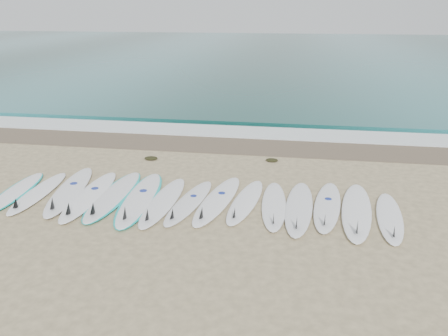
# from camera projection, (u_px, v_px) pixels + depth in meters

# --- Properties ---
(ground) EXTENTS (120.00, 120.00, 0.00)m
(ground) POSITION_uv_depth(u_px,v_px,m) (192.00, 201.00, 9.29)
(ground) COLOR tan
(ocean) EXTENTS (120.00, 55.00, 0.03)m
(ocean) POSITION_uv_depth(u_px,v_px,m) (272.00, 52.00, 39.36)
(ocean) COLOR #1C5A5A
(ocean) RESTS_ON ground
(wet_sand_band) EXTENTS (120.00, 1.80, 0.01)m
(wet_sand_band) POSITION_uv_depth(u_px,v_px,m) (222.00, 144.00, 13.08)
(wet_sand_band) COLOR brown
(wet_sand_band) RESTS_ON ground
(foam_band) EXTENTS (120.00, 1.40, 0.04)m
(foam_band) POSITION_uv_depth(u_px,v_px,m) (229.00, 131.00, 14.37)
(foam_band) COLOR silver
(foam_band) RESTS_ON ground
(wave_crest) EXTENTS (120.00, 1.00, 0.10)m
(wave_crest) POSITION_uv_depth(u_px,v_px,m) (235.00, 120.00, 15.75)
(wave_crest) COLOR #1C5A5A
(wave_crest) RESTS_ON ground
(surfboard_0) EXTENTS (0.75, 2.37, 0.30)m
(surfboard_0) POSITION_uv_depth(u_px,v_px,m) (15.00, 192.00, 9.64)
(surfboard_0) COLOR white
(surfboard_0) RESTS_ON ground
(surfboard_1) EXTENTS (0.58, 2.41, 0.31)m
(surfboard_1) POSITION_uv_depth(u_px,v_px,m) (37.00, 193.00, 9.57)
(surfboard_1) COLOR white
(surfboard_1) RESTS_ON ground
(surfboard_2) EXTENTS (1.05, 2.90, 0.36)m
(surfboard_2) POSITION_uv_depth(u_px,v_px,m) (69.00, 191.00, 9.65)
(surfboard_2) COLOR white
(surfboard_2) RESTS_ON ground
(surfboard_3) EXTENTS (0.67, 2.78, 0.35)m
(surfboard_3) POSITION_uv_depth(u_px,v_px,m) (89.00, 196.00, 9.40)
(surfboard_3) COLOR white
(surfboard_3) RESTS_ON ground
(surfboard_4) EXTENTS (0.69, 2.80, 0.36)m
(surfboard_4) POSITION_uv_depth(u_px,v_px,m) (113.00, 196.00, 9.45)
(surfboard_4) COLOR silver
(surfboard_4) RESTS_ON ground
(surfboard_5) EXTENTS (0.90, 2.95, 0.37)m
(surfboard_5) POSITION_uv_depth(u_px,v_px,m) (139.00, 199.00, 9.29)
(surfboard_5) COLOR white
(surfboard_5) RESTS_ON ground
(surfboard_6) EXTENTS (0.63, 2.61, 0.33)m
(surfboard_6) POSITION_uv_depth(u_px,v_px,m) (162.00, 202.00, 9.12)
(surfboard_6) COLOR white
(surfboard_6) RESTS_ON ground
(surfboard_7) EXTENTS (0.85, 2.44, 0.31)m
(surfboard_7) POSITION_uv_depth(u_px,v_px,m) (188.00, 203.00, 9.10)
(surfboard_7) COLOR silver
(surfboard_7) RESTS_ON ground
(surfboard_8) EXTENTS (0.96, 2.73, 0.34)m
(surfboard_8) POSITION_uv_depth(u_px,v_px,m) (217.00, 201.00, 9.19)
(surfboard_8) COLOR white
(surfboard_8) RESTS_ON ground
(surfboard_9) EXTENTS (0.84, 2.42, 0.30)m
(surfboard_9) POSITION_uv_depth(u_px,v_px,m) (245.00, 202.00, 9.14)
(surfboard_9) COLOR white
(surfboard_9) RESTS_ON ground
(surfboard_10) EXTENTS (0.59, 2.43, 0.31)m
(surfboard_10) POSITION_uv_depth(u_px,v_px,m) (274.00, 206.00, 8.97)
(surfboard_10) COLOR white
(surfboard_10) RESTS_ON ground
(surfboard_11) EXTENTS (0.70, 2.69, 0.34)m
(surfboard_11) POSITION_uv_depth(u_px,v_px,m) (299.00, 208.00, 8.85)
(surfboard_11) COLOR white
(surfboard_11) RESTS_ON ground
(surfboard_12) EXTENTS (0.83, 2.58, 0.32)m
(surfboard_12) POSITION_uv_depth(u_px,v_px,m) (327.00, 206.00, 8.93)
(surfboard_12) COLOR white
(surfboard_12) RESTS_ON ground
(surfboard_13) EXTENTS (0.93, 2.87, 0.36)m
(surfboard_13) POSITION_uv_depth(u_px,v_px,m) (357.00, 211.00, 8.70)
(surfboard_13) COLOR white
(surfboard_13) RESTS_ON ground
(surfboard_14) EXTENTS (0.75, 2.38, 0.30)m
(surfboard_14) POSITION_uv_depth(u_px,v_px,m) (390.00, 218.00, 8.46)
(surfboard_14) COLOR white
(surfboard_14) RESTS_ON ground
(seaweed_near) EXTENTS (0.36, 0.28, 0.07)m
(seaweed_near) POSITION_uv_depth(u_px,v_px,m) (151.00, 158.00, 11.81)
(seaweed_near) COLOR black
(seaweed_near) RESTS_ON ground
(seaweed_far) EXTENTS (0.33, 0.26, 0.06)m
(seaweed_far) POSITION_uv_depth(u_px,v_px,m) (272.00, 160.00, 11.68)
(seaweed_far) COLOR black
(seaweed_far) RESTS_ON ground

